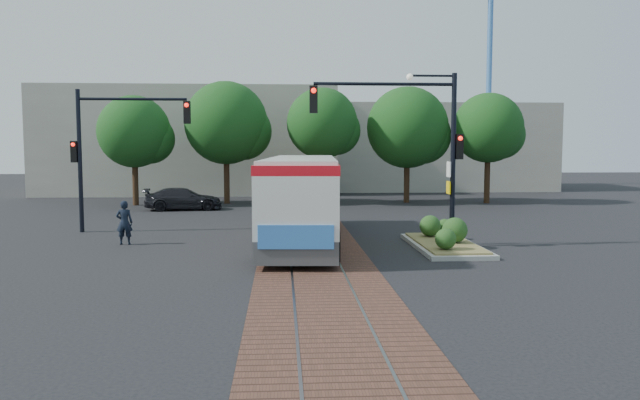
{
  "coord_description": "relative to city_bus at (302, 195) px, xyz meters",
  "views": [
    {
      "loc": [
        -1.02,
        -22.79,
        3.66
      ],
      "look_at": [
        0.42,
        0.68,
        1.6
      ],
      "focal_mm": 35.0,
      "sensor_mm": 36.0,
      "label": 1
    }
  ],
  "objects": [
    {
      "name": "ground",
      "position": [
        0.25,
        -0.91,
        -1.79
      ],
      "size": [
        120.0,
        120.0,
        0.0
      ],
      "primitive_type": "plane",
      "color": "black",
      "rests_on": "ground"
    },
    {
      "name": "trackbed",
      "position": [
        0.25,
        3.09,
        -1.78
      ],
      "size": [
        3.6,
        40.0,
        0.02
      ],
      "color": "#543126",
      "rests_on": "ground"
    },
    {
      "name": "tree_row",
      "position": [
        1.46,
        15.51,
        3.06
      ],
      "size": [
        26.4,
        5.6,
        7.67
      ],
      "color": "#382314",
      "rests_on": "ground"
    },
    {
      "name": "warehouses",
      "position": [
        -0.28,
        27.83,
        2.03
      ],
      "size": [
        40.0,
        13.0,
        8.0
      ],
      "color": "#ADA899",
      "rests_on": "ground"
    },
    {
      "name": "crane",
      "position": [
        18.25,
        33.09,
        9.1
      ],
      "size": [
        8.0,
        0.5,
        18.0
      ],
      "color": "#3F72B2",
      "rests_on": "ground"
    },
    {
      "name": "city_bus",
      "position": [
        0.0,
        0.0,
        0.0
      ],
      "size": [
        3.29,
        12.11,
        3.2
      ],
      "rotation": [
        0.0,
        0.0,
        -0.06
      ],
      "color": "#414143",
      "rests_on": "ground"
    },
    {
      "name": "traffic_island",
      "position": [
        5.07,
        -1.81,
        -1.46
      ],
      "size": [
        2.2,
        5.2,
        1.13
      ],
      "color": "gray",
      "rests_on": "ground"
    },
    {
      "name": "signal_pole_main",
      "position": [
        4.11,
        -1.72,
        2.37
      ],
      "size": [
        5.49,
        0.46,
        6.0
      ],
      "color": "black",
      "rests_on": "ground"
    },
    {
      "name": "signal_pole_left",
      "position": [
        -8.12,
        3.08,
        2.08
      ],
      "size": [
        4.99,
        0.34,
        6.0
      ],
      "color": "black",
      "rests_on": "ground"
    },
    {
      "name": "officer",
      "position": [
        -6.6,
        -0.44,
        -0.97
      ],
      "size": [
        0.62,
        0.43,
        1.64
      ],
      "primitive_type": "imported",
      "rotation": [
        0.0,
        0.0,
        3.2
      ],
      "color": "black",
      "rests_on": "ground"
    },
    {
      "name": "parked_car",
      "position": [
        -6.38,
        12.04,
        -1.15
      ],
      "size": [
        4.53,
        2.27,
        1.26
      ],
      "primitive_type": "imported",
      "rotation": [
        0.0,
        0.0,
        1.69
      ],
      "color": "black",
      "rests_on": "ground"
    }
  ]
}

